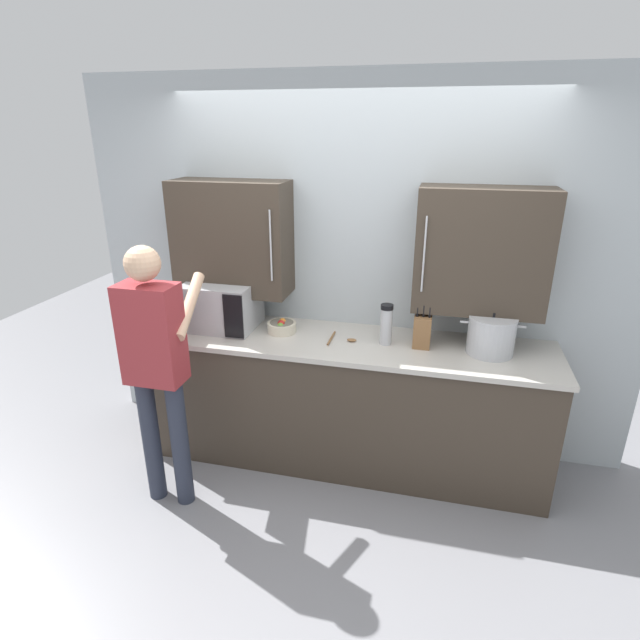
# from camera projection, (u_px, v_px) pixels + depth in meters

# --- Properties ---
(ground_plane) EXTENTS (9.42, 9.42, 0.00)m
(ground_plane) POSITION_uv_depth(u_px,v_px,m) (317.00, 529.00, 3.06)
(ground_plane) COLOR gray
(back_wall_tiled) EXTENTS (3.91, 0.44, 2.63)m
(back_wall_tiled) POSITION_uv_depth(u_px,v_px,m) (353.00, 264.00, 3.52)
(back_wall_tiled) COLOR #B2BCC1
(back_wall_tiled) RESTS_ON ground_plane
(counter_unit) EXTENTS (2.80, 0.67, 0.93)m
(counter_unit) POSITION_uv_depth(u_px,v_px,m) (342.00, 401.00, 3.56)
(counter_unit) COLOR #3D3328
(counter_unit) RESTS_ON ground_plane
(microwave_oven) EXTENTS (0.49, 0.75, 0.33)m
(microwave_oven) POSITION_uv_depth(u_px,v_px,m) (218.00, 305.00, 3.57)
(microwave_oven) COLOR #B7BABF
(microwave_oven) RESTS_ON counter_unit
(wooden_spoon) EXTENTS (0.18, 0.22, 0.02)m
(wooden_spoon) POSITION_uv_depth(u_px,v_px,m) (342.00, 339.00, 3.39)
(wooden_spoon) COLOR brown
(wooden_spoon) RESTS_ON counter_unit
(thermos_flask) EXTENTS (0.08, 0.08, 0.27)m
(thermos_flask) POSITION_uv_depth(u_px,v_px,m) (386.00, 324.00, 3.29)
(thermos_flask) COLOR #B7BABF
(thermos_flask) RESTS_ON counter_unit
(stock_pot) EXTENTS (0.39, 0.30, 0.28)m
(stock_pot) POSITION_uv_depth(u_px,v_px,m) (491.00, 335.00, 3.16)
(stock_pot) COLOR #B7BABF
(stock_pot) RESTS_ON counter_unit
(fruit_bowl) EXTENTS (0.20, 0.20, 0.09)m
(fruit_bowl) POSITION_uv_depth(u_px,v_px,m) (282.00, 326.00, 3.52)
(fruit_bowl) COLOR beige
(fruit_bowl) RESTS_ON counter_unit
(knife_block) EXTENTS (0.11, 0.15, 0.29)m
(knife_block) POSITION_uv_depth(u_px,v_px,m) (422.00, 330.00, 3.28)
(knife_block) COLOR brown
(knife_block) RESTS_ON counter_unit
(person_figure) EXTENTS (0.44, 0.54, 1.68)m
(person_figure) POSITION_uv_depth(u_px,v_px,m) (155.00, 358.00, 2.97)
(person_figure) COLOR #282D3D
(person_figure) RESTS_ON ground_plane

